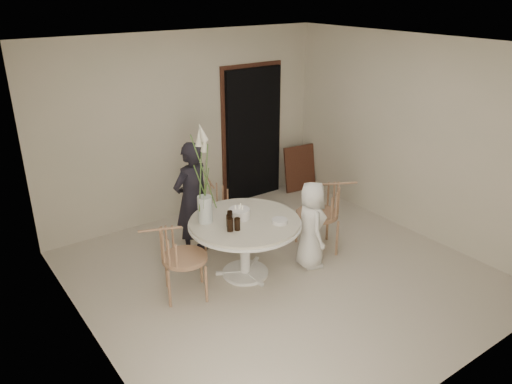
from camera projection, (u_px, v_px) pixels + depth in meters
ground at (280, 274)px, 6.10m from camera, size 4.50×4.50×0.00m
room_shell at (283, 147)px, 5.47m from camera, size 4.50×4.50×4.50m
doorway at (253, 135)px, 7.95m from camera, size 1.00×0.10×2.10m
door_trim at (252, 130)px, 7.95m from camera, size 1.12×0.03×2.22m
table at (245, 229)px, 5.86m from camera, size 1.33×1.33×0.73m
picture_frame at (300, 168)px, 8.46m from camera, size 0.59×0.24×0.76m
chair_far at (213, 204)px, 6.74m from camera, size 0.54×0.56×0.81m
chair_right at (328, 206)px, 6.47m from camera, size 0.69×0.67×0.94m
chair_left at (173, 252)px, 5.46m from camera, size 0.63×0.61×0.88m
girl at (192, 200)px, 6.29m from camera, size 0.63×0.49×1.52m
boy at (311, 225)px, 6.09m from camera, size 0.54×0.64×1.11m
birthday_cake at (239, 214)px, 5.84m from camera, size 0.25×0.25×0.17m
cola_tumbler_a at (229, 221)px, 5.64m from camera, size 0.08×0.08×0.14m
cola_tumbler_b at (237, 224)px, 5.56m from camera, size 0.09×0.09×0.14m
cola_tumbler_c at (230, 225)px, 5.53m from camera, size 0.09×0.09×0.15m
cola_tumbler_d at (230, 216)px, 5.75m from camera, size 0.08×0.08×0.13m
plate_stack at (280, 221)px, 5.74m from camera, size 0.21×0.21×0.05m
flower_vase at (204, 188)px, 5.61m from camera, size 0.17×0.17×1.18m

